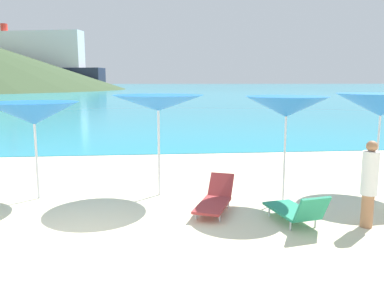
{
  "coord_description": "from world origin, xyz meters",
  "views": [
    {
      "loc": [
        1.42,
        -6.03,
        2.68
      ],
      "look_at": [
        2.32,
        3.07,
        1.2
      ],
      "focal_mm": 36.17,
      "sensor_mm": 36.0,
      "label": 1
    }
  ],
  "objects_px": {
    "lounge_chair_6": "(297,210)",
    "cruise_ship": "(25,64)",
    "umbrella_4": "(34,113)",
    "umbrella_7": "(381,105)",
    "lounge_chair_3": "(215,199)",
    "umbrella_6": "(286,107)",
    "beachgoer_1": "(369,182)",
    "umbrella_5": "(158,103)"
  },
  "relations": [
    {
      "from": "umbrella_6",
      "to": "beachgoer_1",
      "type": "height_order",
      "value": "umbrella_6"
    },
    {
      "from": "beachgoer_1",
      "to": "umbrella_7",
      "type": "bearing_deg",
      "value": 147.52
    },
    {
      "from": "umbrella_5",
      "to": "cruise_ship",
      "type": "xyz_separation_m",
      "value": [
        -48.19,
        145.34,
        7.16
      ]
    },
    {
      "from": "lounge_chair_3",
      "to": "beachgoer_1",
      "type": "relative_size",
      "value": 1.0
    },
    {
      "from": "cruise_ship",
      "to": "lounge_chair_6",
      "type": "bearing_deg",
      "value": -56.75
    },
    {
      "from": "umbrella_4",
      "to": "cruise_ship",
      "type": "relative_size",
      "value": 0.04
    },
    {
      "from": "umbrella_6",
      "to": "cruise_ship",
      "type": "bearing_deg",
      "value": 109.24
    },
    {
      "from": "lounge_chair_3",
      "to": "cruise_ship",
      "type": "bearing_deg",
      "value": 131.36
    },
    {
      "from": "umbrella_4",
      "to": "umbrella_7",
      "type": "distance_m",
      "value": 8.11
    },
    {
      "from": "umbrella_4",
      "to": "beachgoer_1",
      "type": "height_order",
      "value": "umbrella_4"
    },
    {
      "from": "umbrella_7",
      "to": "lounge_chair_6",
      "type": "bearing_deg",
      "value": -143.86
    },
    {
      "from": "beachgoer_1",
      "to": "cruise_ship",
      "type": "height_order",
      "value": "cruise_ship"
    },
    {
      "from": "beachgoer_1",
      "to": "umbrella_5",
      "type": "bearing_deg",
      "value": -121.42
    },
    {
      "from": "umbrella_6",
      "to": "lounge_chair_6",
      "type": "relative_size",
      "value": 1.59
    },
    {
      "from": "beachgoer_1",
      "to": "lounge_chair_3",
      "type": "bearing_deg",
      "value": -112.68
    },
    {
      "from": "umbrella_6",
      "to": "lounge_chair_3",
      "type": "xyz_separation_m",
      "value": [
        -1.64,
        -0.52,
        -1.87
      ]
    },
    {
      "from": "umbrella_4",
      "to": "lounge_chair_3",
      "type": "height_order",
      "value": "umbrella_4"
    },
    {
      "from": "umbrella_4",
      "to": "lounge_chair_3",
      "type": "xyz_separation_m",
      "value": [
        3.93,
        -1.25,
        -1.71
      ]
    },
    {
      "from": "lounge_chair_3",
      "to": "beachgoer_1",
      "type": "distance_m",
      "value": 2.97
    },
    {
      "from": "umbrella_5",
      "to": "lounge_chair_6",
      "type": "bearing_deg",
      "value": -40.77
    },
    {
      "from": "umbrella_4",
      "to": "lounge_chair_3",
      "type": "relative_size",
      "value": 1.37
    },
    {
      "from": "umbrella_4",
      "to": "beachgoer_1",
      "type": "distance_m",
      "value": 7.12
    },
    {
      "from": "umbrella_6",
      "to": "lounge_chair_3",
      "type": "height_order",
      "value": "umbrella_6"
    },
    {
      "from": "umbrella_6",
      "to": "lounge_chair_3",
      "type": "relative_size",
      "value": 1.45
    },
    {
      "from": "umbrella_5",
      "to": "umbrella_7",
      "type": "xyz_separation_m",
      "value": [
        5.32,
        -0.18,
        -0.06
      ]
    },
    {
      "from": "umbrella_4",
      "to": "umbrella_7",
      "type": "bearing_deg",
      "value": -1.19
    },
    {
      "from": "umbrella_7",
      "to": "lounge_chair_3",
      "type": "height_order",
      "value": "umbrella_7"
    },
    {
      "from": "umbrella_4",
      "to": "beachgoer_1",
      "type": "relative_size",
      "value": 1.37
    },
    {
      "from": "umbrella_7",
      "to": "cruise_ship",
      "type": "xyz_separation_m",
      "value": [
        -53.51,
        145.52,
        7.23
      ]
    },
    {
      "from": "umbrella_7",
      "to": "lounge_chair_3",
      "type": "relative_size",
      "value": 1.47
    },
    {
      "from": "lounge_chair_3",
      "to": "lounge_chair_6",
      "type": "height_order",
      "value": "lounge_chair_6"
    },
    {
      "from": "umbrella_7",
      "to": "lounge_chair_3",
      "type": "xyz_separation_m",
      "value": [
        -4.17,
        -1.09,
        -1.86
      ]
    },
    {
      "from": "lounge_chair_6",
      "to": "cruise_ship",
      "type": "bearing_deg",
      "value": -82.82
    },
    {
      "from": "umbrella_5",
      "to": "beachgoer_1",
      "type": "distance_m",
      "value": 4.71
    },
    {
      "from": "umbrella_6",
      "to": "umbrella_7",
      "type": "height_order",
      "value": "umbrella_7"
    },
    {
      "from": "lounge_chair_3",
      "to": "lounge_chair_6",
      "type": "bearing_deg",
      "value": -11.0
    },
    {
      "from": "umbrella_4",
      "to": "lounge_chair_3",
      "type": "distance_m",
      "value": 4.47
    },
    {
      "from": "beachgoer_1",
      "to": "umbrella_4",
      "type": "bearing_deg",
      "value": -109.03
    },
    {
      "from": "umbrella_4",
      "to": "lounge_chair_6",
      "type": "relative_size",
      "value": 1.5
    },
    {
      "from": "lounge_chair_6",
      "to": "beachgoer_1",
      "type": "xyz_separation_m",
      "value": [
        1.26,
        -0.24,
        0.58
      ]
    },
    {
      "from": "cruise_ship",
      "to": "umbrella_7",
      "type": "bearing_deg",
      "value": -55.54
    },
    {
      "from": "umbrella_6",
      "to": "lounge_chair_3",
      "type": "bearing_deg",
      "value": -162.33
    }
  ]
}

